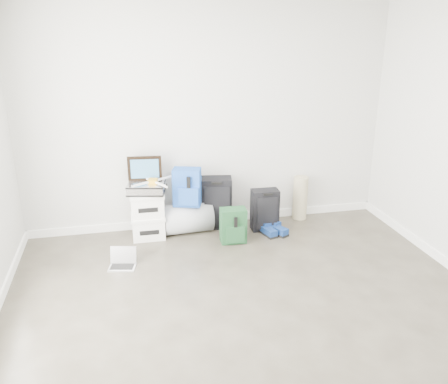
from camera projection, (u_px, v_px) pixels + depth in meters
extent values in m
plane|color=#312C24|center=(267.00, 341.00, 3.88)|extent=(5.00, 5.00, 0.00)
cube|color=beige|center=(208.00, 120.00, 5.72)|extent=(4.50, 0.02, 2.70)
cube|color=white|center=(209.00, 219.00, 6.15)|extent=(4.50, 0.02, 0.10)
cube|color=white|center=(149.00, 228.00, 5.71)|extent=(0.38, 0.31, 0.25)
cube|color=white|center=(148.00, 217.00, 5.66)|extent=(0.40, 0.33, 0.04)
cube|color=white|center=(147.00, 206.00, 5.62)|extent=(0.38, 0.31, 0.25)
cube|color=white|center=(147.00, 194.00, 5.57)|extent=(0.40, 0.33, 0.04)
cube|color=#B2B2B7|center=(146.00, 188.00, 5.54)|extent=(0.47, 0.39, 0.12)
cube|color=black|center=(145.00, 168.00, 5.56)|extent=(0.40, 0.07, 0.30)
cube|color=#246891|center=(145.00, 169.00, 5.55)|extent=(0.33, 0.04, 0.23)
cube|color=gold|center=(153.00, 181.00, 5.51)|extent=(0.13, 0.13, 0.05)
cube|color=white|center=(163.00, 178.00, 5.60)|extent=(0.26, 0.16, 0.02)
cube|color=white|center=(146.00, 178.00, 5.61)|extent=(0.16, 0.26, 0.02)
cube|color=white|center=(142.00, 184.00, 5.42)|extent=(0.26, 0.16, 0.02)
cube|color=white|center=(160.00, 184.00, 5.41)|extent=(0.16, 0.26, 0.02)
cylinder|color=gray|center=(188.00, 218.00, 5.84)|extent=(0.62, 0.40, 0.37)
cube|color=#194CA7|center=(187.00, 187.00, 5.68)|extent=(0.37, 0.28, 0.46)
cube|color=#194CA7|center=(189.00, 196.00, 5.60)|extent=(0.25, 0.13, 0.22)
cube|color=black|center=(215.00, 203.00, 5.94)|extent=(0.45, 0.31, 0.65)
cube|color=black|center=(217.00, 206.00, 5.82)|extent=(0.31, 0.08, 0.52)
cube|color=black|center=(217.00, 183.00, 5.72)|extent=(0.13, 0.05, 0.03)
cube|color=#12321E|center=(233.00, 225.00, 5.56)|extent=(0.30, 0.19, 0.42)
cube|color=#12321E|center=(235.00, 234.00, 5.50)|extent=(0.22, 0.07, 0.20)
cube|color=black|center=(265.00, 210.00, 5.89)|extent=(0.34, 0.20, 0.52)
cube|color=black|center=(267.00, 213.00, 5.79)|extent=(0.25, 0.04, 0.42)
cube|color=black|center=(268.00, 194.00, 5.71)|extent=(0.11, 0.03, 0.02)
cube|color=black|center=(268.00, 234.00, 5.81)|extent=(0.19, 0.31, 0.03)
cube|color=navy|center=(268.00, 230.00, 5.79)|extent=(0.18, 0.29, 0.07)
cube|color=black|center=(278.00, 233.00, 5.84)|extent=(0.23, 0.31, 0.03)
cube|color=navy|center=(278.00, 229.00, 5.82)|extent=(0.22, 0.29, 0.07)
cylinder|color=tan|center=(300.00, 198.00, 6.21)|extent=(0.19, 0.19, 0.57)
cube|color=silver|center=(122.00, 267.00, 5.03)|extent=(0.31, 0.25, 0.01)
cube|color=black|center=(122.00, 267.00, 5.02)|extent=(0.26, 0.18, 0.00)
cube|color=black|center=(123.00, 255.00, 5.08)|extent=(0.27, 0.07, 0.18)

